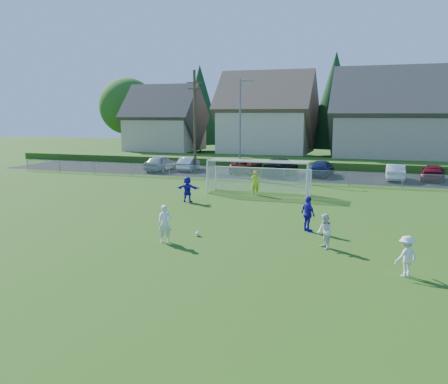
% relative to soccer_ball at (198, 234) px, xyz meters
% --- Properties ---
extents(ground, '(160.00, 160.00, 0.00)m').
position_rel_soccer_ball_xyz_m(ground, '(-0.23, -3.34, -0.11)').
color(ground, '#193D0C').
rests_on(ground, ground).
extents(asphalt_lot, '(60.00, 60.00, 0.00)m').
position_rel_soccer_ball_xyz_m(asphalt_lot, '(-0.23, 24.16, -0.10)').
color(asphalt_lot, black).
rests_on(asphalt_lot, ground).
extents(grass_embankment, '(70.00, 6.00, 0.80)m').
position_rel_soccer_ball_xyz_m(grass_embankment, '(-0.23, 31.66, 0.29)').
color(grass_embankment, '#1E420F').
rests_on(grass_embankment, ground).
extents(soccer_ball, '(0.22, 0.22, 0.22)m').
position_rel_soccer_ball_xyz_m(soccer_ball, '(0.00, 0.00, 0.00)').
color(soccer_ball, white).
rests_on(soccer_ball, ground).
extents(player_white_a, '(0.75, 0.65, 1.73)m').
position_rel_soccer_ball_xyz_m(player_white_a, '(-0.99, -1.51, 0.75)').
color(player_white_a, white).
rests_on(player_white_a, ground).
extents(player_white_b, '(0.88, 0.94, 1.54)m').
position_rel_soccer_ball_xyz_m(player_white_b, '(6.04, -0.22, 0.66)').
color(player_white_b, white).
rests_on(player_white_b, ground).
extents(player_white_c, '(1.09, 1.07, 1.50)m').
position_rel_soccer_ball_xyz_m(player_white_c, '(9.25, -2.85, 0.64)').
color(player_white_c, white).
rests_on(player_white_c, ground).
extents(player_blue_a, '(1.03, 1.05, 1.77)m').
position_rel_soccer_ball_xyz_m(player_blue_a, '(4.87, 2.63, 0.77)').
color(player_blue_a, '#2312AA').
rests_on(player_blue_a, ground).
extents(player_blue_b, '(1.60, 0.59, 1.69)m').
position_rel_soccer_ball_xyz_m(player_blue_b, '(-3.94, 8.05, 0.74)').
color(player_blue_b, '#2312AA').
rests_on(player_blue_b, ground).
extents(goalkeeper, '(0.71, 0.55, 1.75)m').
position_rel_soccer_ball_xyz_m(goalkeeper, '(-0.40, 12.16, 0.76)').
color(goalkeeper, '#B4E81B').
rests_on(goalkeeper, ground).
extents(car_a, '(1.95, 4.72, 1.60)m').
position_rel_soccer_ball_xyz_m(car_a, '(-13.21, 22.93, 0.69)').
color(car_a, '#999DA0').
rests_on(car_a, ground).
extents(car_b, '(1.91, 4.25, 1.35)m').
position_rel_soccer_ball_xyz_m(car_b, '(-10.67, 24.15, 0.57)').
color(car_b, silver).
rests_on(car_b, ground).
extents(car_c, '(2.54, 5.20, 1.42)m').
position_rel_soccer_ball_xyz_m(car_c, '(-4.54, 24.32, 0.60)').
color(car_c, '#5F130A').
rests_on(car_c, ground).
extents(car_d, '(2.84, 5.80, 1.62)m').
position_rel_soccer_ball_xyz_m(car_d, '(-0.93, 23.31, 0.70)').
color(car_d, black).
rests_on(car_d, ground).
extents(car_e, '(2.09, 4.63, 1.54)m').
position_rel_soccer_ball_xyz_m(car_e, '(2.85, 24.12, 0.66)').
color(car_e, '#151F4A').
rests_on(car_e, ground).
extents(car_f, '(1.62, 4.32, 1.41)m').
position_rel_soccer_ball_xyz_m(car_f, '(9.32, 23.29, 0.60)').
color(car_f, white).
rests_on(car_f, ground).
extents(car_g, '(2.45, 4.90, 1.37)m').
position_rel_soccer_ball_xyz_m(car_g, '(12.47, 24.24, 0.57)').
color(car_g, maroon).
rests_on(car_g, ground).
extents(soccer_goal, '(7.42, 1.90, 2.50)m').
position_rel_soccer_ball_xyz_m(soccer_goal, '(-0.23, 12.70, 1.52)').
color(soccer_goal, white).
rests_on(soccer_goal, ground).
extents(chainlink_fence, '(52.06, 0.06, 1.20)m').
position_rel_soccer_ball_xyz_m(chainlink_fence, '(-0.23, 18.66, 0.52)').
color(chainlink_fence, gray).
rests_on(chainlink_fence, ground).
extents(streetlight, '(1.38, 0.18, 9.00)m').
position_rel_soccer_ball_xyz_m(streetlight, '(-4.68, 22.66, 4.73)').
color(streetlight, slate).
rests_on(streetlight, ground).
extents(utility_pole, '(1.60, 0.26, 10.00)m').
position_rel_soccer_ball_xyz_m(utility_pole, '(-9.73, 23.66, 5.04)').
color(utility_pole, '#473321').
rests_on(utility_pole, ground).
extents(houses_row, '(53.90, 11.45, 13.27)m').
position_rel_soccer_ball_xyz_m(houses_row, '(1.74, 39.12, 7.22)').
color(houses_row, tan).
rests_on(houses_row, ground).
extents(tree_row, '(65.98, 12.36, 13.80)m').
position_rel_soccer_ball_xyz_m(tree_row, '(0.81, 45.39, 6.80)').
color(tree_row, '#382616').
rests_on(tree_row, ground).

